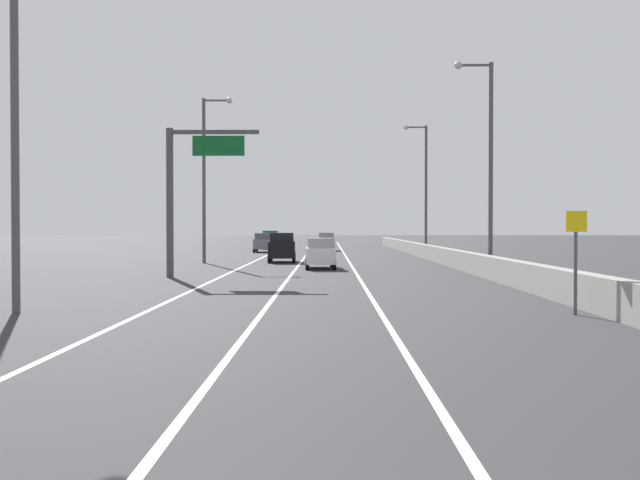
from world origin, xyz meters
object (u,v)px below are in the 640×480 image
speed_advisory_sign (576,254)px  lamp_post_left_mid (207,169)px  lamp_post_left_near (22,89)px  car_black_2 (282,248)px  lamp_post_right_third (423,182)px  car_gray_0 (263,243)px  car_silver_4 (326,242)px  overhead_sign_gantry (184,183)px  car_white_3 (320,253)px  lamp_post_right_second (487,153)px  car_green_1 (271,240)px

speed_advisory_sign → lamp_post_left_mid: 34.32m
lamp_post_left_near → car_black_2: bearing=79.7°
lamp_post_right_third → car_black_2: bearing=-133.3°
lamp_post_left_near → car_gray_0: (2.47, 52.25, -5.63)m
car_gray_0 → car_silver_4: (6.35, 4.48, 0.01)m
car_gray_0 → car_black_2: car_black_2 is taller
overhead_sign_gantry → car_white_3: overhead_sign_gantry is taller
lamp_post_right_second → lamp_post_left_mid: same height
car_gray_0 → car_silver_4: size_ratio=0.99×
car_white_3 → car_silver_4: bearing=89.5°
lamp_post_right_third → lamp_post_left_near: size_ratio=1.00×
lamp_post_right_second → car_silver_4: 39.29m
car_gray_0 → car_white_3: size_ratio=0.93×
overhead_sign_gantry → car_gray_0: size_ratio=1.81×
car_green_1 → car_silver_4: size_ratio=1.11×
overhead_sign_gantry → car_green_1: overhead_sign_gantry is taller
lamp_post_left_near → car_white_3: lamp_post_left_near is taller
lamp_post_left_mid → car_gray_0: 23.19m
speed_advisory_sign → car_silver_4: 57.53m
car_white_3 → lamp_post_left_near: bearing=-110.2°
lamp_post_right_second → lamp_post_left_near: same height
car_black_2 → car_white_3: car_black_2 is taller
overhead_sign_gantry → car_green_1: bearing=89.2°
lamp_post_left_near → car_green_1: size_ratio=2.50×
lamp_post_left_near → car_gray_0: bearing=87.3°
car_green_1 → lamp_post_right_second: bearing=-70.9°
lamp_post_left_near → lamp_post_right_second: bearing=46.8°
overhead_sign_gantry → car_white_3: (6.73, 7.90, -3.79)m
overhead_sign_gantry → speed_advisory_sign: (14.34, -15.51, -2.96)m
overhead_sign_gantry → car_green_1: 47.89m
lamp_post_right_third → car_green_1: (-15.09, 19.19, -5.54)m
car_black_2 → car_white_3: size_ratio=0.93×
car_silver_4 → speed_advisory_sign: bearing=-82.7°
speed_advisory_sign → car_white_3: 24.64m
lamp_post_right_second → lamp_post_left_mid: (-17.22, 10.97, 0.00)m
lamp_post_right_second → car_gray_0: bearing=114.5°
lamp_post_right_third → car_black_2: lamp_post_right_third is taller
lamp_post_left_near → car_silver_4: 57.68m
car_white_3 → lamp_post_right_third: bearing=66.5°
car_green_1 → car_black_2: bearing=-84.1°
overhead_sign_gantry → car_silver_4: 42.31m
lamp_post_left_mid → car_green_1: 33.60m
lamp_post_right_second → car_white_3: lamp_post_right_second is taller
speed_advisory_sign → car_black_2: bearing=108.3°
lamp_post_right_second → car_white_3: (-9.21, 4.22, -5.66)m
lamp_post_right_second → car_silver_4: lamp_post_right_second is taller
car_silver_4 → overhead_sign_gantry: bearing=-99.6°
car_green_1 → car_silver_4: (6.41, -6.20, -0.08)m
car_gray_0 → car_black_2: bearing=-81.4°
speed_advisory_sign → car_black_2: 33.19m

